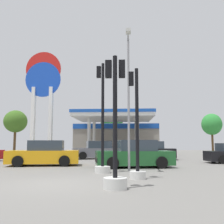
{
  "coord_description": "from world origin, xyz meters",
  "views": [
    {
      "loc": [
        2.39,
        -8.89,
        1.38
      ],
      "look_at": [
        1.21,
        12.41,
        3.98
      ],
      "focal_mm": 41.2,
      "sensor_mm": 36.0,
      "label": 1
    }
  ],
  "objects_px": {
    "car_2": "(44,154)",
    "tree_0": "(16,122)",
    "station_pole_sign": "(43,89)",
    "corner_streetlamp": "(129,88)",
    "tree_2": "(212,124)",
    "car_1": "(150,151)",
    "traffic_signal_1": "(103,132)",
    "traffic_signal_0": "(115,142)",
    "traffic_signal_3": "(136,141)",
    "tree_1": "(112,121)",
    "car_5": "(97,151)",
    "car_0": "(134,155)"
  },
  "relations": [
    {
      "from": "car_2",
      "to": "corner_streetlamp",
      "type": "bearing_deg",
      "value": -29.67
    },
    {
      "from": "station_pole_sign",
      "to": "car_1",
      "type": "height_order",
      "value": "station_pole_sign"
    },
    {
      "from": "traffic_signal_3",
      "to": "tree_1",
      "type": "distance_m",
      "value": 30.68
    },
    {
      "from": "car_1",
      "to": "traffic_signal_1",
      "type": "bearing_deg",
      "value": -107.35
    },
    {
      "from": "car_1",
      "to": "corner_streetlamp",
      "type": "bearing_deg",
      "value": -101.56
    },
    {
      "from": "corner_streetlamp",
      "to": "tree_0",
      "type": "bearing_deg",
      "value": 123.23
    },
    {
      "from": "traffic_signal_1",
      "to": "tree_1",
      "type": "bearing_deg",
      "value": 92.38
    },
    {
      "from": "car_2",
      "to": "tree_1",
      "type": "bearing_deg",
      "value": 83.42
    },
    {
      "from": "station_pole_sign",
      "to": "corner_streetlamp",
      "type": "xyz_separation_m",
      "value": [
        9.9,
        -16.07,
        -3.57
      ]
    },
    {
      "from": "tree_0",
      "to": "tree_2",
      "type": "xyz_separation_m",
      "value": [
        31.41,
        0.4,
        -0.57
      ]
    },
    {
      "from": "tree_0",
      "to": "corner_streetlamp",
      "type": "distance_m",
      "value": 33.06
    },
    {
      "from": "tree_2",
      "to": "car_1",
      "type": "bearing_deg",
      "value": -121.47
    },
    {
      "from": "station_pole_sign",
      "to": "traffic_signal_1",
      "type": "xyz_separation_m",
      "value": [
        8.64,
        -16.82,
        -5.87
      ]
    },
    {
      "from": "station_pole_sign",
      "to": "car_0",
      "type": "relative_size",
      "value": 2.63
    },
    {
      "from": "car_5",
      "to": "tree_2",
      "type": "xyz_separation_m",
      "value": [
        16.03,
        17.88,
        3.6
      ]
    },
    {
      "from": "car_0",
      "to": "car_5",
      "type": "height_order",
      "value": "car_5"
    },
    {
      "from": "car_0",
      "to": "tree_2",
      "type": "distance_m",
      "value": 29.24
    },
    {
      "from": "car_1",
      "to": "car_5",
      "type": "distance_m",
      "value": 4.72
    },
    {
      "from": "car_2",
      "to": "tree_0",
      "type": "distance_m",
      "value": 28.1
    },
    {
      "from": "tree_2",
      "to": "corner_streetlamp",
      "type": "relative_size",
      "value": 0.86
    },
    {
      "from": "tree_1",
      "to": "traffic_signal_3",
      "type": "bearing_deg",
      "value": -84.9
    },
    {
      "from": "station_pole_sign",
      "to": "tree_1",
      "type": "bearing_deg",
      "value": 57.16
    },
    {
      "from": "traffic_signal_3",
      "to": "tree_0",
      "type": "distance_m",
      "value": 35.67
    },
    {
      "from": "tree_0",
      "to": "tree_2",
      "type": "relative_size",
      "value": 1.12
    },
    {
      "from": "traffic_signal_0",
      "to": "corner_streetlamp",
      "type": "relative_size",
      "value": 0.6
    },
    {
      "from": "traffic_signal_0",
      "to": "tree_2",
      "type": "relative_size",
      "value": 0.69
    },
    {
      "from": "station_pole_sign",
      "to": "car_5",
      "type": "bearing_deg",
      "value": -39.47
    },
    {
      "from": "traffic_signal_1",
      "to": "tree_1",
      "type": "xyz_separation_m",
      "value": [
        -1.18,
        28.38,
        3.07
      ]
    },
    {
      "from": "tree_2",
      "to": "station_pole_sign",
      "type": "bearing_deg",
      "value": -152.7
    },
    {
      "from": "car_0",
      "to": "tree_1",
      "type": "xyz_separation_m",
      "value": [
        -2.77,
        25.54,
        4.27
      ]
    },
    {
      "from": "tree_1",
      "to": "corner_streetlamp",
      "type": "height_order",
      "value": "corner_streetlamp"
    },
    {
      "from": "corner_streetlamp",
      "to": "traffic_signal_3",
      "type": "bearing_deg",
      "value": -84.32
    },
    {
      "from": "car_0",
      "to": "traffic_signal_1",
      "type": "bearing_deg",
      "value": -119.2
    },
    {
      "from": "station_pole_sign",
      "to": "car_2",
      "type": "bearing_deg",
      "value": -70.53
    },
    {
      "from": "tree_0",
      "to": "traffic_signal_0",
      "type": "bearing_deg",
      "value": -61.62
    },
    {
      "from": "car_1",
      "to": "traffic_signal_0",
      "type": "xyz_separation_m",
      "value": [
        -2.42,
        -14.48,
        0.72
      ]
    },
    {
      "from": "station_pole_sign",
      "to": "tree_1",
      "type": "relative_size",
      "value": 1.87
    },
    {
      "from": "traffic_signal_0",
      "to": "tree_0",
      "type": "height_order",
      "value": "tree_0"
    },
    {
      "from": "tree_1",
      "to": "tree_2",
      "type": "distance_m",
      "value": 15.76
    },
    {
      "from": "car_0",
      "to": "car_1",
      "type": "distance_m",
      "value": 7.57
    },
    {
      "from": "station_pole_sign",
      "to": "tree_1",
      "type": "distance_m",
      "value": 14.04
    },
    {
      "from": "corner_streetlamp",
      "to": "car_5",
      "type": "bearing_deg",
      "value": 105.02
    },
    {
      "from": "traffic_signal_0",
      "to": "tree_1",
      "type": "relative_size",
      "value": 0.64
    },
    {
      "from": "traffic_signal_1",
      "to": "tree_2",
      "type": "height_order",
      "value": "tree_2"
    },
    {
      "from": "traffic_signal_0",
      "to": "corner_streetlamp",
      "type": "distance_m",
      "value": 5.73
    },
    {
      "from": "station_pole_sign",
      "to": "car_2",
      "type": "xyz_separation_m",
      "value": [
        4.62,
        -13.07,
        -7.06
      ]
    },
    {
      "from": "tree_2",
      "to": "traffic_signal_0",
      "type": "bearing_deg",
      "value": -112.64
    },
    {
      "from": "traffic_signal_3",
      "to": "tree_2",
      "type": "height_order",
      "value": "tree_2"
    },
    {
      "from": "traffic_signal_3",
      "to": "car_2",
      "type": "bearing_deg",
      "value": 134.07
    },
    {
      "from": "traffic_signal_0",
      "to": "car_2",
      "type": "bearing_deg",
      "value": 120.98
    }
  ]
}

